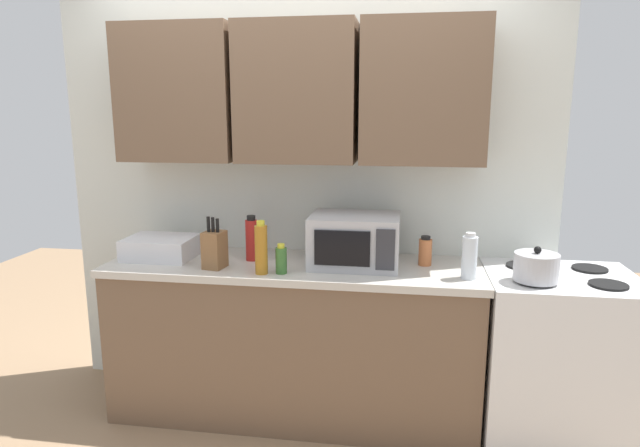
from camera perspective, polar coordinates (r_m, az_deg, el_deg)
wall_back_with_cabinets at (r=3.17m, az=-2.04°, el=8.74°), size 2.94×0.38×2.60m
counter_run at (r=3.21m, az=-2.70°, el=-11.89°), size 2.07×0.63×0.90m
stove_range at (r=3.24m, az=23.35°, el=-12.65°), size 0.76×0.64×0.91m
kettle at (r=2.89m, az=21.60°, el=-4.23°), size 0.21×0.21×0.17m
microwave at (r=2.98m, az=3.64°, el=-1.77°), size 0.48×0.37×0.28m
dish_rack at (r=3.28m, az=-16.25°, el=-2.41°), size 0.38×0.30×0.12m
knife_block at (r=2.99m, az=-10.93°, el=-2.62°), size 0.12×0.14×0.28m
bottle_spice_jar at (r=3.05m, az=10.91°, el=-2.87°), size 0.07×0.07×0.16m
bottle_amber_vinegar at (r=2.84m, az=-6.15°, el=-2.64°), size 0.07×0.07×0.28m
bottle_clear_tall at (r=2.85m, az=15.30°, el=-3.38°), size 0.08×0.08×0.24m
bottle_red_sauce at (r=3.11m, az=-7.14°, el=-1.62°), size 0.07×0.07×0.26m
bottle_green_oil at (r=2.85m, az=-4.07°, el=-3.79°), size 0.06×0.06×0.16m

